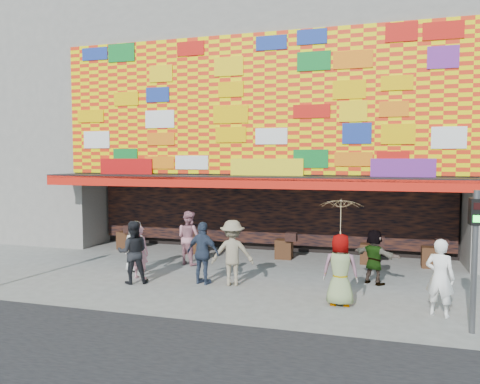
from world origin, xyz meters
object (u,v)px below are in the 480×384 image
(ped_c, at_px, (133,252))
(ped_f, at_px, (374,257))
(signal_right, at_px, (475,245))
(ped_i, at_px, (189,238))
(ped_g, at_px, (340,270))
(ped_h, at_px, (440,277))
(ped_b, at_px, (140,252))
(ped_e, at_px, (203,253))
(parasol, at_px, (341,218))
(ped_a, at_px, (135,246))
(ped_d, at_px, (232,253))

(ped_c, distance_m, ped_f, 7.05)
(signal_right, relative_size, ped_i, 1.62)
(ped_g, height_order, ped_h, ped_h)
(ped_b, bearing_deg, ped_f, -162.39)
(ped_e, bearing_deg, ped_b, 11.11)
(ped_g, bearing_deg, parasol, -175.06)
(ped_b, distance_m, ped_g, 6.14)
(ped_h, bearing_deg, ped_f, -36.18)
(parasol, bearing_deg, signal_right, -21.66)
(ped_a, distance_m, ped_e, 2.74)
(signal_right, bearing_deg, ped_h, 118.68)
(signal_right, distance_m, ped_d, 6.37)
(ped_a, bearing_deg, ped_c, 115.49)
(signal_right, relative_size, parasol, 1.56)
(ped_a, relative_size, ped_b, 1.01)
(ped_e, bearing_deg, signal_right, 175.81)
(ped_c, bearing_deg, ped_h, 149.73)
(signal_right, relative_size, ped_g, 1.67)
(ped_i, bearing_deg, signal_right, 177.93)
(ped_b, height_order, ped_c, ped_c)
(ped_c, height_order, ped_f, ped_c)
(ped_f, relative_size, ped_i, 0.86)
(ped_a, distance_m, ped_b, 0.90)
(ped_a, bearing_deg, parasol, 164.76)
(signal_right, xyz_separation_m, ped_b, (-8.87, 2.06, -1.05))
(ped_g, relative_size, ped_i, 0.97)
(ped_h, bearing_deg, ped_a, 11.45)
(ped_d, bearing_deg, ped_b, -13.34)
(ped_d, xyz_separation_m, ped_f, (3.92, 1.30, -0.14))
(ped_b, distance_m, parasol, 6.29)
(ped_a, bearing_deg, ped_i, -130.45)
(parasol, bearing_deg, ped_c, 176.13)
(ped_f, bearing_deg, signal_right, 151.69)
(ped_d, bearing_deg, ped_a, -25.23)
(ped_e, distance_m, ped_f, 4.99)
(ped_d, bearing_deg, ped_i, -58.54)
(ped_d, bearing_deg, signal_right, 145.27)
(ped_g, bearing_deg, ped_i, -32.71)
(ped_i, height_order, parasol, parasol)
(ped_d, relative_size, ped_g, 1.05)
(ped_e, relative_size, parasol, 0.95)
(ped_b, xyz_separation_m, ped_d, (2.93, 0.08, 0.13))
(ped_f, bearing_deg, ped_g, 102.58)
(ped_c, relative_size, ped_g, 1.02)
(ped_a, xyz_separation_m, ped_d, (3.49, -0.64, 0.12))
(ped_i, bearing_deg, ped_e, 147.17)
(ped_a, distance_m, ped_d, 3.55)
(ped_g, height_order, ped_i, ped_i)
(ped_g, xyz_separation_m, ped_i, (-5.38, 3.17, 0.03))
(ped_b, height_order, ped_g, ped_g)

